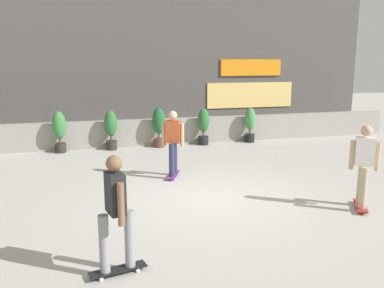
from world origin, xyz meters
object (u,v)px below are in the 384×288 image
potted_plant_0 (59,129)px  potted_plant_3 (203,125)px  skater_foreground (173,141)px  potted_plant_1 (111,128)px  skater_far_left (364,163)px  skater_mid_plaza (116,210)px  potted_plant_4 (250,124)px  potted_plant_2 (159,125)px

potted_plant_0 → potted_plant_3: 4.80m
skater_foreground → potted_plant_1: bearing=108.7°
skater_far_left → skater_mid_plaza: same height
potted_plant_4 → skater_mid_plaza: 9.90m
potted_plant_1 → potted_plant_2: bearing=0.0°
potted_plant_2 → skater_far_left: 7.47m
potted_plant_2 → potted_plant_4: (3.33, 0.00, -0.09)m
potted_plant_3 → skater_far_left: bearing=-80.2°
skater_mid_plaza → potted_plant_4: bearing=56.5°
potted_plant_1 → potted_plant_3: size_ratio=1.02×
skater_foreground → skater_mid_plaza: bearing=-111.7°
potted_plant_3 → potted_plant_4: potted_plant_3 is taller
potted_plant_2 → skater_mid_plaza: bearing=-104.5°
potted_plant_1 → skater_foreground: size_ratio=0.77×
potted_plant_0 → potted_plant_1: potted_plant_0 is taller
potted_plant_0 → skater_foreground: (2.89, -3.74, 0.19)m
potted_plant_4 → potted_plant_0: bearing=-180.0°
potted_plant_0 → skater_mid_plaza: size_ratio=0.79×
potted_plant_0 → potted_plant_4: bearing=0.0°
potted_plant_2 → skater_mid_plaza: skater_mid_plaza is taller
potted_plant_3 → potted_plant_4: size_ratio=1.02×
skater_foreground → potted_plant_4: bearing=45.5°
potted_plant_1 → skater_far_left: (4.38, -6.93, 0.21)m
potted_plant_2 → skater_mid_plaza: size_ratio=0.80×
skater_far_left → potted_plant_4: bearing=85.5°
skater_far_left → skater_mid_plaza: size_ratio=1.00×
potted_plant_1 → skater_mid_plaza: 8.27m
skater_foreground → skater_far_left: 4.46m
potted_plant_0 → potted_plant_2: potted_plant_2 is taller
potted_plant_1 → skater_foreground: 3.95m
potted_plant_2 → skater_far_left: size_ratio=0.80×
potted_plant_3 → skater_foreground: (-1.91, -3.74, 0.24)m
potted_plant_0 → potted_plant_1: bearing=0.0°
potted_plant_1 → skater_far_left: 8.21m
potted_plant_0 → skater_far_left: skater_far_left is taller
skater_foreground → potted_plant_2: bearing=84.9°
potted_plant_3 → skater_foreground: size_ratio=0.75×
potted_plant_4 → skater_far_left: (-0.55, -6.93, 0.26)m
skater_mid_plaza → skater_foreground: bearing=68.3°
potted_plant_2 → skater_foreground: (-0.34, -3.74, 0.17)m
skater_foreground → potted_plant_0: bearing=127.7°
potted_plant_1 → potted_plant_4: (4.93, 0.00, -0.05)m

